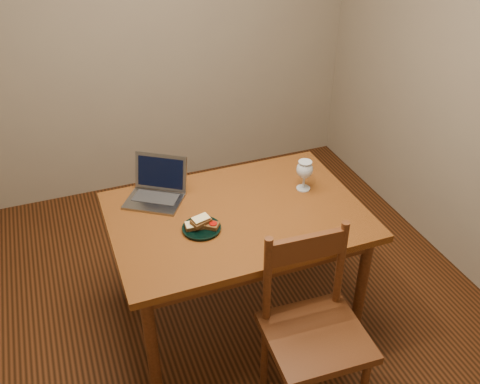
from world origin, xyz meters
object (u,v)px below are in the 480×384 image
object	(u,v)px
laptop	(157,187)
chair	(315,324)
table	(237,226)
plate	(202,228)
milk_glass	(304,175)

from	to	relation	value
laptop	chair	bearing A→B (deg)	-29.40
table	chair	size ratio (longest dim) A/B	2.71
plate	milk_glass	bearing A→B (deg)	13.62
table	milk_glass	distance (m)	0.47
chair	plate	world-z (taller)	chair
laptop	plate	bearing A→B (deg)	-36.92
laptop	table	bearing A→B (deg)	-7.57
plate	milk_glass	world-z (taller)	milk_glass
table	plate	world-z (taller)	plate
chair	milk_glass	distance (m)	0.84
chair	laptop	xyz separation A→B (m)	(-0.48, 0.94, 0.28)
table	laptop	bearing A→B (deg)	138.71
chair	laptop	size ratio (longest dim) A/B	1.24
milk_glass	laptop	distance (m)	0.80
table	milk_glass	bearing A→B (deg)	11.39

